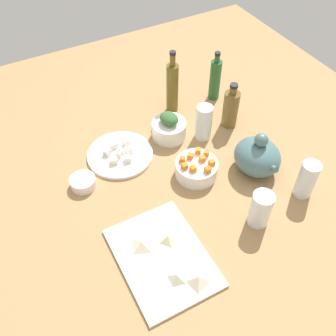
{
  "coord_description": "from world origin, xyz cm",
  "views": [
    {
      "loc": [
        75.0,
        -40.72,
        101.4
      ],
      "look_at": [
        0.0,
        0.0,
        8.0
      ],
      "focal_mm": 41.52,
      "sensor_mm": 36.0,
      "label": 1
    }
  ],
  "objects_px": {
    "plate_tofu": "(120,155)",
    "bowl_small_side": "(83,182)",
    "bowl_greens": "(169,130)",
    "bottle_2": "(215,79)",
    "cutting_board": "(162,257)",
    "drinking_glass_0": "(204,122)",
    "drinking_glass_1": "(307,179)",
    "bottle_1": "(231,108)",
    "teapot": "(257,156)",
    "bowl_carrots": "(196,169)",
    "drinking_glass_2": "(260,209)",
    "bottle_0": "(172,87)"
  },
  "relations": [
    {
      "from": "bottle_0",
      "to": "bottle_1",
      "type": "distance_m",
      "value": 0.23
    },
    {
      "from": "drinking_glass_0",
      "to": "drinking_glass_1",
      "type": "distance_m",
      "value": 0.41
    },
    {
      "from": "bowl_carrots",
      "to": "bowl_small_side",
      "type": "distance_m",
      "value": 0.38
    },
    {
      "from": "bowl_small_side",
      "to": "bottle_1",
      "type": "xyz_separation_m",
      "value": [
        -0.03,
        0.59,
        0.06
      ]
    },
    {
      "from": "plate_tofu",
      "to": "bottle_2",
      "type": "distance_m",
      "value": 0.5
    },
    {
      "from": "bowl_carrots",
      "to": "bowl_small_side",
      "type": "bearing_deg",
      "value": -110.91
    },
    {
      "from": "plate_tofu",
      "to": "bottle_1",
      "type": "height_order",
      "value": "bottle_1"
    },
    {
      "from": "bowl_greens",
      "to": "bottle_2",
      "type": "distance_m",
      "value": 0.3
    },
    {
      "from": "plate_tofu",
      "to": "bowl_carrots",
      "type": "bearing_deg",
      "value": 43.1
    },
    {
      "from": "cutting_board",
      "to": "bottle_2",
      "type": "relative_size",
      "value": 1.54
    },
    {
      "from": "bottle_0",
      "to": "drinking_glass_0",
      "type": "bearing_deg",
      "value": 6.72
    },
    {
      "from": "bowl_greens",
      "to": "drinking_glass_2",
      "type": "height_order",
      "value": "drinking_glass_2"
    },
    {
      "from": "teapot",
      "to": "bottle_0",
      "type": "xyz_separation_m",
      "value": [
        -0.42,
        -0.09,
        0.05
      ]
    },
    {
      "from": "bottle_2",
      "to": "cutting_board",
      "type": "bearing_deg",
      "value": -43.7
    },
    {
      "from": "bowl_greens",
      "to": "drinking_glass_1",
      "type": "distance_m",
      "value": 0.51
    },
    {
      "from": "plate_tofu",
      "to": "bowl_carrots",
      "type": "distance_m",
      "value": 0.28
    },
    {
      "from": "drinking_glass_1",
      "to": "drinking_glass_2",
      "type": "bearing_deg",
      "value": -84.02
    },
    {
      "from": "bowl_greens",
      "to": "drinking_glass_1",
      "type": "bearing_deg",
      "value": 29.41
    },
    {
      "from": "bottle_0",
      "to": "drinking_glass_1",
      "type": "xyz_separation_m",
      "value": [
        0.57,
        0.16,
        -0.04
      ]
    },
    {
      "from": "bottle_2",
      "to": "drinking_glass_2",
      "type": "bearing_deg",
      "value": -20.58
    },
    {
      "from": "bowl_small_side",
      "to": "teapot",
      "type": "bearing_deg",
      "value": 69.02
    },
    {
      "from": "teapot",
      "to": "drinking_glass_2",
      "type": "xyz_separation_m",
      "value": [
        0.18,
        -0.13,
        0.0
      ]
    },
    {
      "from": "bottle_0",
      "to": "plate_tofu",
      "type": "bearing_deg",
      "value": -64.06
    },
    {
      "from": "bowl_carrots",
      "to": "bottle_1",
      "type": "bearing_deg",
      "value": 123.44
    },
    {
      "from": "bowl_carrots",
      "to": "drinking_glass_2",
      "type": "height_order",
      "value": "drinking_glass_2"
    },
    {
      "from": "plate_tofu",
      "to": "teapot",
      "type": "bearing_deg",
      "value": 54.01
    },
    {
      "from": "plate_tofu",
      "to": "bottle_2",
      "type": "bearing_deg",
      "value": 105.04
    },
    {
      "from": "cutting_board",
      "to": "plate_tofu",
      "type": "distance_m",
      "value": 0.43
    },
    {
      "from": "bottle_1",
      "to": "drinking_glass_0",
      "type": "distance_m",
      "value": 0.12
    },
    {
      "from": "cutting_board",
      "to": "drinking_glass_1",
      "type": "distance_m",
      "value": 0.51
    },
    {
      "from": "cutting_board",
      "to": "bowl_small_side",
      "type": "xyz_separation_m",
      "value": [
        -0.36,
        -0.1,
        0.01
      ]
    },
    {
      "from": "bowl_carrots",
      "to": "bottle_2",
      "type": "height_order",
      "value": "bottle_2"
    },
    {
      "from": "bowl_small_side",
      "to": "teapot",
      "type": "xyz_separation_m",
      "value": [
        0.21,
        0.54,
        0.04
      ]
    },
    {
      "from": "bottle_1",
      "to": "drinking_glass_0",
      "type": "height_order",
      "value": "bottle_1"
    },
    {
      "from": "bottle_1",
      "to": "plate_tofu",
      "type": "bearing_deg",
      "value": -95.61
    },
    {
      "from": "bowl_small_side",
      "to": "drinking_glass_2",
      "type": "relative_size",
      "value": 0.69
    },
    {
      "from": "bowl_carrots",
      "to": "drinking_glass_1",
      "type": "distance_m",
      "value": 0.35
    },
    {
      "from": "teapot",
      "to": "bottle_2",
      "type": "relative_size",
      "value": 0.86
    },
    {
      "from": "bottle_2",
      "to": "drinking_glass_1",
      "type": "height_order",
      "value": "bottle_2"
    },
    {
      "from": "bowl_small_side",
      "to": "cutting_board",
      "type": "bearing_deg",
      "value": 15.86
    },
    {
      "from": "plate_tofu",
      "to": "bowl_carrots",
      "type": "height_order",
      "value": "bowl_carrots"
    },
    {
      "from": "plate_tofu",
      "to": "bowl_greens",
      "type": "height_order",
      "value": "bowl_greens"
    },
    {
      "from": "bowl_greens",
      "to": "teapot",
      "type": "bearing_deg",
      "value": 32.36
    },
    {
      "from": "cutting_board",
      "to": "drinking_glass_2",
      "type": "bearing_deg",
      "value": 85.37
    },
    {
      "from": "drinking_glass_1",
      "to": "drinking_glass_2",
      "type": "xyz_separation_m",
      "value": [
        0.02,
        -0.19,
        -0.01
      ]
    },
    {
      "from": "plate_tofu",
      "to": "bottle_2",
      "type": "relative_size",
      "value": 1.12
    },
    {
      "from": "bowl_carrots",
      "to": "bottle_0",
      "type": "xyz_separation_m",
      "value": [
        -0.34,
        0.1,
        0.08
      ]
    },
    {
      "from": "plate_tofu",
      "to": "bowl_small_side",
      "type": "distance_m",
      "value": 0.18
    },
    {
      "from": "cutting_board",
      "to": "drinking_glass_2",
      "type": "height_order",
      "value": "drinking_glass_2"
    },
    {
      "from": "bottle_1",
      "to": "teapot",
      "type": "bearing_deg",
      "value": -12.5
    }
  ]
}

